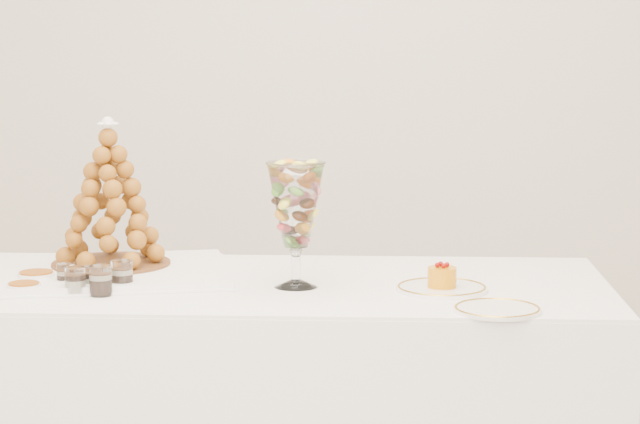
# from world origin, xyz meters

# --- Properties ---
(buffet_table) EXTENTS (2.02, 0.88, 0.75)m
(buffet_table) POSITION_xyz_m (-0.11, 0.37, 0.38)
(buffet_table) COLOR white
(buffet_table) RESTS_ON ground
(lace_tray) EXTENTS (0.76, 0.64, 0.02)m
(lace_tray) POSITION_xyz_m (-0.49, 0.41, 0.77)
(lace_tray) COLOR white
(lace_tray) RESTS_ON buffet_table
(macaron_vase) EXTENTS (0.15, 0.15, 0.33)m
(macaron_vase) POSITION_xyz_m (0.05, 0.32, 0.97)
(macaron_vase) COLOR white
(macaron_vase) RESTS_ON buffet_table
(cake_plate) EXTENTS (0.24, 0.24, 0.01)m
(cake_plate) POSITION_xyz_m (0.43, 0.30, 0.76)
(cake_plate) COLOR white
(cake_plate) RESTS_ON buffet_table
(spare_plate) EXTENTS (0.21, 0.21, 0.01)m
(spare_plate) POSITION_xyz_m (0.57, 0.08, 0.76)
(spare_plate) COLOR white
(spare_plate) RESTS_ON buffet_table
(verrine_a) EXTENTS (0.05, 0.05, 0.06)m
(verrine_a) POSITION_xyz_m (-0.56, 0.25, 0.79)
(verrine_a) COLOR white
(verrine_a) RESTS_ON buffet_table
(verrine_b) EXTENTS (0.06, 0.06, 0.06)m
(verrine_b) POSITION_xyz_m (-0.48, 0.22, 0.79)
(verrine_b) COLOR white
(verrine_b) RESTS_ON buffet_table
(verrine_c) EXTENTS (0.06, 0.06, 0.08)m
(verrine_c) POSITION_xyz_m (-0.40, 0.24, 0.79)
(verrine_c) COLOR white
(verrine_c) RESTS_ON buffet_table
(verrine_d) EXTENTS (0.05, 0.05, 0.07)m
(verrine_d) POSITION_xyz_m (-0.51, 0.17, 0.79)
(verrine_d) COLOR white
(verrine_d) RESTS_ON buffet_table
(verrine_e) EXTENTS (0.07, 0.07, 0.08)m
(verrine_e) POSITION_xyz_m (-0.44, 0.16, 0.79)
(verrine_e) COLOR white
(verrine_e) RESTS_ON buffet_table
(ramekin_back) EXTENTS (0.10, 0.10, 0.03)m
(ramekin_back) POSITION_xyz_m (-0.65, 0.29, 0.77)
(ramekin_back) COLOR white
(ramekin_back) RESTS_ON buffet_table
(ramekin_front) EXTENTS (0.09, 0.09, 0.03)m
(ramekin_front) POSITION_xyz_m (-0.64, 0.16, 0.77)
(ramekin_front) COLOR white
(ramekin_front) RESTS_ON buffet_table
(croquembouche) EXTENTS (0.33, 0.33, 0.41)m
(croquembouche) POSITION_xyz_m (-0.49, 0.47, 0.98)
(croquembouche) COLOR brown
(croquembouche) RESTS_ON lace_tray
(mousse_cake) EXTENTS (0.08, 0.08, 0.07)m
(mousse_cake) POSITION_xyz_m (0.43, 0.30, 0.79)
(mousse_cake) COLOR orange
(mousse_cake) RESTS_ON cake_plate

